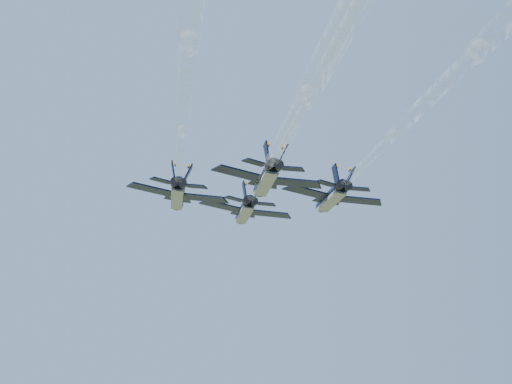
{
  "coord_description": "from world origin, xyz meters",
  "views": [
    {
      "loc": [
        0.5,
        -108.34,
        71.87
      ],
      "look_at": [
        2.72,
        3.59,
        97.88
      ],
      "focal_mm": 55.0,
      "sensor_mm": 36.0,
      "label": 1
    }
  ],
  "objects_px": {
    "jet_lead": "(245,211)",
    "jet_left": "(178,195)",
    "jet_slot": "(266,180)",
    "jet_right": "(331,198)"
  },
  "relations": [
    {
      "from": "jet_slot",
      "to": "jet_lead",
      "type": "bearing_deg",
      "value": 92.06
    },
    {
      "from": "jet_lead",
      "to": "jet_slot",
      "type": "bearing_deg",
      "value": -87.94
    },
    {
      "from": "jet_right",
      "to": "jet_slot",
      "type": "distance_m",
      "value": 14.44
    },
    {
      "from": "jet_lead",
      "to": "jet_left",
      "type": "bearing_deg",
      "value": -136.48
    },
    {
      "from": "jet_left",
      "to": "jet_slot",
      "type": "xyz_separation_m",
      "value": [
        12.37,
        -9.48,
        0.0
      ]
    },
    {
      "from": "jet_lead",
      "to": "jet_slot",
      "type": "xyz_separation_m",
      "value": [
        2.66,
        -20.58,
        0.0
      ]
    },
    {
      "from": "jet_left",
      "to": "jet_right",
      "type": "bearing_deg",
      "value": -2.49
    },
    {
      "from": "jet_right",
      "to": "jet_left",
      "type": "bearing_deg",
      "value": 177.51
    },
    {
      "from": "jet_lead",
      "to": "jet_left",
      "type": "xyz_separation_m",
      "value": [
        -9.71,
        -11.1,
        0.0
      ]
    },
    {
      "from": "jet_lead",
      "to": "jet_right",
      "type": "distance_m",
      "value": 16.01
    }
  ]
}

